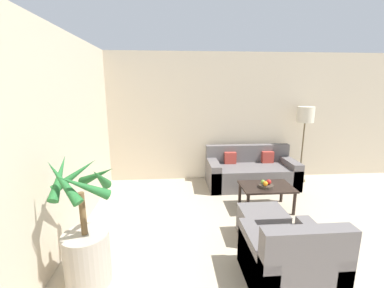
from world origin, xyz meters
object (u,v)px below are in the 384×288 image
at_px(sofa_loveseat, 251,173).
at_px(floor_lamp, 305,118).
at_px(orange_fruit, 265,184).
at_px(ottoman, 262,224).
at_px(potted_palm, 86,243).
at_px(fruit_bowl, 266,186).
at_px(apple_green, 263,182).
at_px(armchair, 289,261).
at_px(apple_red, 269,182).
at_px(coffee_table, 266,189).

height_order(sofa_loveseat, floor_lamp, floor_lamp).
distance_m(orange_fruit, ottoman, 0.81).
bearing_deg(sofa_loveseat, ottoman, -102.72).
distance_m(potted_palm, floor_lamp, 4.61).
height_order(potted_palm, fruit_bowl, potted_palm).
bearing_deg(orange_fruit, apple_green, 92.89).
bearing_deg(armchair, floor_lamp, 61.15).
relative_size(floor_lamp, apple_red, 19.66).
bearing_deg(apple_green, coffee_table, 16.81).
distance_m(apple_red, orange_fruit, 0.10).
bearing_deg(coffee_table, apple_green, -163.19).
distance_m(coffee_table, apple_green, 0.16).
bearing_deg(sofa_loveseat, coffee_table, -93.55).
distance_m(coffee_table, ottoman, 0.90).
bearing_deg(fruit_bowl, ottoman, -112.96).
bearing_deg(coffee_table, fruit_bowl, -119.08).
bearing_deg(apple_red, floor_lamp, 46.59).
distance_m(orange_fruit, armchair, 1.59).
relative_size(potted_palm, fruit_bowl, 5.94).
bearing_deg(sofa_loveseat, armchair, -99.28).
relative_size(floor_lamp, apple_green, 23.91).
bearing_deg(ottoman, floor_lamp, 52.40).
relative_size(potted_palm, apple_green, 20.57).
xyz_separation_m(potted_palm, sofa_loveseat, (2.50, 2.50, -0.18)).
relative_size(apple_green, orange_fruit, 0.85).
relative_size(potted_palm, sofa_loveseat, 0.77).
distance_m(coffee_table, armchair, 1.71).
height_order(orange_fruit, ottoman, orange_fruit).
xyz_separation_m(sofa_loveseat, orange_fruit, (-0.13, -1.17, 0.22)).
distance_m(sofa_loveseat, fruit_bowl, 1.13).
relative_size(apple_red, armchair, 0.10).
xyz_separation_m(potted_palm, orange_fruit, (2.36, 1.33, 0.04)).
relative_size(sofa_loveseat, apple_green, 26.59).
bearing_deg(orange_fruit, floor_lamp, 46.24).
bearing_deg(coffee_table, potted_palm, -149.16).
bearing_deg(floor_lamp, sofa_loveseat, -171.60).
bearing_deg(apple_green, floor_lamp, 43.91).
height_order(fruit_bowl, orange_fruit, orange_fruit).
relative_size(orange_fruit, ottoman, 0.13).
bearing_deg(fruit_bowl, armchair, -102.02).
bearing_deg(coffee_table, floor_lamp, 45.11).
distance_m(floor_lamp, apple_green, 1.99).
bearing_deg(fruit_bowl, apple_green, 130.00).
xyz_separation_m(sofa_loveseat, apple_red, (-0.06, -1.10, 0.22)).
distance_m(sofa_loveseat, coffee_table, 1.05).
bearing_deg(apple_green, orange_fruit, -87.11).
bearing_deg(fruit_bowl, sofa_loveseat, 84.74).
relative_size(sofa_loveseat, floor_lamp, 1.11).
bearing_deg(apple_green, armchair, -100.45).
relative_size(coffee_table, ottoman, 1.45).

